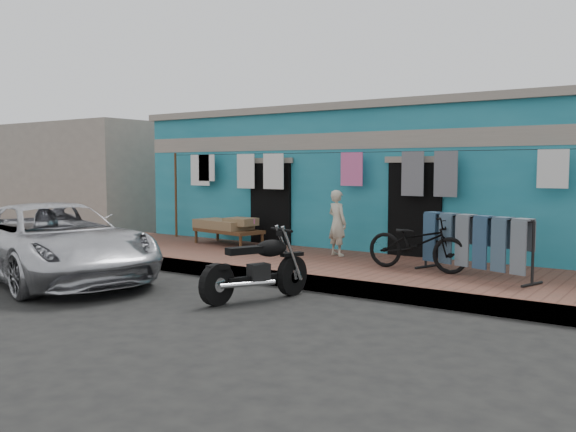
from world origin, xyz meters
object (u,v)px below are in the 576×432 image
Objects in this scene: motorcycle at (256,265)px; charpoy at (228,231)px; car at (55,240)px; bicycle at (417,237)px; jeans_rack at (475,245)px; seated_person at (337,223)px.

motorcycle is 0.92× the size of charpoy.
car reaches higher than bicycle.
motorcycle is at bearing -134.53° from jeans_rack.
charpoy is (-3.36, 3.32, 0.02)m from motorcycle.
jeans_rack is at bearing -49.07° from car.
bicycle is at bearing -9.33° from charpoy.
car is 3.82× the size of seated_person.
motorcycle is 0.81× the size of jeans_rack.
charpoy is (-2.89, 0.09, -0.35)m from seated_person.
bicycle is 0.99m from jeans_rack.
seated_person is at bearing 120.38° from motorcycle.
jeans_rack reaches higher than motorcycle.
seated_person is 2.91m from charpoy.
bicycle is (1.98, -0.71, -0.08)m from seated_person.
motorcycle is (-1.51, -2.52, -0.29)m from bicycle.
bicycle is 4.94m from charpoy.
jeans_rack is (0.99, 0.01, -0.07)m from bicycle.
motorcycle is (0.47, -3.23, -0.37)m from seated_person.
jeans_rack is at bearing -87.80° from bicycle.
car reaches higher than charpoy.
seated_person reaches higher than jeans_rack.
motorcycle reaches higher than charpoy.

